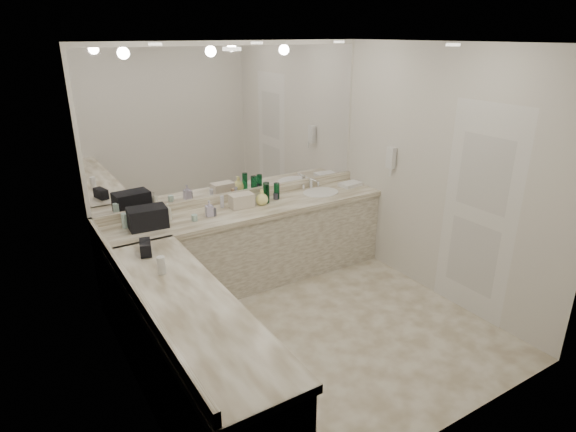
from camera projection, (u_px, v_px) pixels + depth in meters
floor at (310, 332)px, 4.59m from camera, size 3.20×3.20×0.00m
ceiling at (316, 43)px, 3.66m from camera, size 3.20×3.20×0.00m
wall_back at (236, 165)px, 5.32m from camera, size 3.20×0.02×2.60m
wall_left at (123, 244)px, 3.34m from camera, size 0.02×3.00×2.60m
wall_right at (442, 176)px, 4.92m from camera, size 0.02×3.00×2.60m
vanity_back_base at (251, 247)px, 5.39m from camera, size 3.20×0.60×0.84m
vanity_back_top at (250, 210)px, 5.22m from camera, size 3.20×0.64×0.06m
vanity_left_base at (190, 358)px, 3.56m from camera, size 0.60×2.40×0.84m
vanity_left_top at (186, 305)px, 3.41m from camera, size 0.64×2.42×0.06m
backsplash_back at (238, 196)px, 5.42m from camera, size 3.20×0.04×0.10m
backsplash_left at (132, 288)px, 3.47m from camera, size 0.04×3.00×0.10m
mirror_back at (235, 122)px, 5.14m from camera, size 3.12×0.01×1.55m
mirror_left at (117, 178)px, 3.17m from camera, size 0.01×2.92×1.55m
sink at (321, 193)px, 5.69m from camera, size 0.44×0.44×0.03m
faucet at (311, 183)px, 5.83m from camera, size 0.24×0.16×0.14m
wall_phone at (391, 158)px, 5.43m from camera, size 0.06×0.10×0.24m
door at (479, 214)px, 4.60m from camera, size 0.02×0.82×2.10m
black_toiletry_bag at (148, 217)px, 4.64m from camera, size 0.38×0.26×0.21m
black_bag_spill at (146, 248)px, 4.10m from camera, size 0.14×0.22×0.11m
cream_cosmetic_case at (242, 201)px, 5.20m from camera, size 0.26×0.17×0.15m
hand_towel at (350, 184)px, 5.93m from camera, size 0.28×0.20×0.04m
lotion_left at (161, 265)px, 3.75m from camera, size 0.06×0.06×0.15m
soap_bottle_a at (168, 212)px, 4.81m from camera, size 0.09×0.09×0.18m
soap_bottle_b at (209, 208)px, 4.94m from camera, size 0.08×0.08×0.17m
soap_bottle_c at (262, 197)px, 5.27m from camera, size 0.17×0.17×0.18m
green_bottle_0 at (266, 191)px, 5.44m from camera, size 0.07×0.07×0.20m
green_bottle_1 at (277, 191)px, 5.45m from camera, size 0.07×0.07×0.19m
green_bottle_2 at (266, 194)px, 5.32m from camera, size 0.06×0.06×0.22m
amenity_bottle_0 at (222, 202)px, 5.19m from camera, size 0.04×0.04×0.13m
amenity_bottle_1 at (194, 218)px, 4.83m from camera, size 0.06×0.06×0.06m
amenity_bottle_2 at (250, 199)px, 5.32m from camera, size 0.04×0.04×0.09m
amenity_bottle_3 at (125, 221)px, 4.65m from camera, size 0.06×0.06×0.14m
amenity_bottle_4 at (244, 199)px, 5.33m from camera, size 0.04×0.04×0.09m
amenity_bottle_5 at (276, 196)px, 5.46m from camera, size 0.06×0.06×0.07m
amenity_bottle_6 at (214, 212)px, 4.96m from camera, size 0.05×0.05×0.08m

